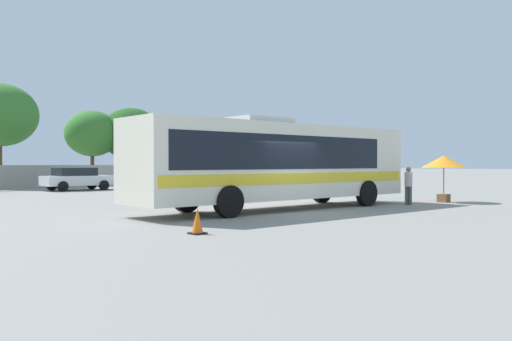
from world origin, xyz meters
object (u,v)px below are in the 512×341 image
coach_bus_cream_yellow (276,161)px  parked_car_third_white (77,178)px  vendor_umbrella_near_gate_orange (444,163)px  roadside_tree_midright (92,134)px  attendant_by_bus_door (408,183)px  traffic_cone_on_apron (197,222)px  roadside_tree_right (131,134)px

coach_bus_cream_yellow → parked_car_third_white: size_ratio=2.78×
vendor_umbrella_near_gate_orange → roadside_tree_midright: (-0.56, 31.18, 2.53)m
attendant_by_bus_door → parked_car_third_white: size_ratio=0.36×
vendor_umbrella_near_gate_orange → traffic_cone_on_apron: (-14.49, -0.55, -1.45)m
attendant_by_bus_door → vendor_umbrella_near_gate_orange: 2.62m
attendant_by_bus_door → parked_car_third_white: 21.41m
parked_car_third_white → roadside_tree_midright: (6.24, 9.84, 3.51)m
coach_bus_cream_yellow → roadside_tree_midright: 29.51m
roadside_tree_right → traffic_cone_on_apron: (-17.04, -30.57, -4.03)m
parked_car_third_white → roadside_tree_midright: bearing=57.6°
parked_car_third_white → traffic_cone_on_apron: parked_car_third_white is taller
parked_car_third_white → roadside_tree_right: roadside_tree_right is taller
coach_bus_cream_yellow → roadside_tree_right: size_ratio=1.86×
coach_bus_cream_yellow → roadside_tree_right: 29.38m
vendor_umbrella_near_gate_orange → roadside_tree_midright: roadside_tree_midright is taller
coach_bus_cream_yellow → parked_car_third_white: (1.27, 18.60, -1.05)m
parked_car_third_white → roadside_tree_right: (9.36, 8.68, 3.56)m
vendor_umbrella_near_gate_orange → roadside_tree_midright: size_ratio=0.33×
roadside_tree_midright → parked_car_third_white: bearing=-122.4°
attendant_by_bus_door → traffic_cone_on_apron: size_ratio=2.48×
vendor_umbrella_near_gate_orange → parked_car_third_white: vendor_umbrella_near_gate_orange is taller
coach_bus_cream_yellow → parked_car_third_white: coach_bus_cream_yellow is taller
roadside_tree_midright → traffic_cone_on_apron: 34.88m
roadside_tree_midright → roadside_tree_right: roadside_tree_right is taller
vendor_umbrella_near_gate_orange → attendant_by_bus_door: bearing=171.0°
traffic_cone_on_apron → roadside_tree_right: bearing=60.9°
roadside_tree_midright → attendant_by_bus_door: bearing=-93.5°
roadside_tree_midright → coach_bus_cream_yellow: bearing=-104.8°
attendant_by_bus_door → roadside_tree_right: (5.00, 29.64, 3.44)m
parked_car_third_white → traffic_cone_on_apron: (-7.68, -21.89, -0.47)m
vendor_umbrella_near_gate_orange → parked_car_third_white: size_ratio=0.47×
vendor_umbrella_near_gate_orange → roadside_tree_midright: 31.29m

